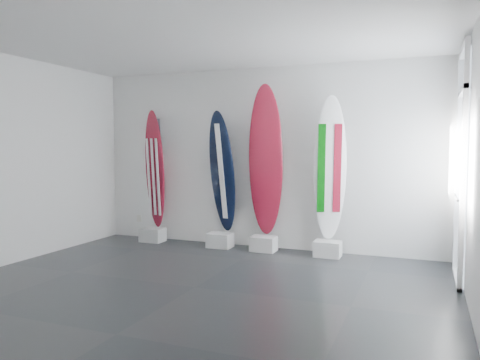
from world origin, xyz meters
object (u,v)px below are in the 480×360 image
at_px(surfboard_swiss, 266,161).
at_px(surfboard_italy, 330,169).
at_px(surfboard_usa, 155,169).
at_px(surfboard_navy, 222,172).

bearing_deg(surfboard_swiss, surfboard_italy, -10.31).
height_order(surfboard_usa, surfboard_navy, surfboard_usa).
distance_m(surfboard_usa, surfboard_swiss, 2.10).
distance_m(surfboard_usa, surfboard_italy, 3.14).
bearing_deg(surfboard_navy, surfboard_italy, 8.67).
xyz_separation_m(surfboard_usa, surfboard_navy, (1.32, 0.00, -0.03)).
xyz_separation_m(surfboard_usa, surfboard_italy, (3.13, 0.00, 0.07)).
relative_size(surfboard_usa, surfboard_swiss, 0.85).
height_order(surfboard_swiss, surfboard_italy, surfboard_swiss).
xyz_separation_m(surfboard_usa, surfboard_swiss, (2.09, 0.00, 0.18)).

